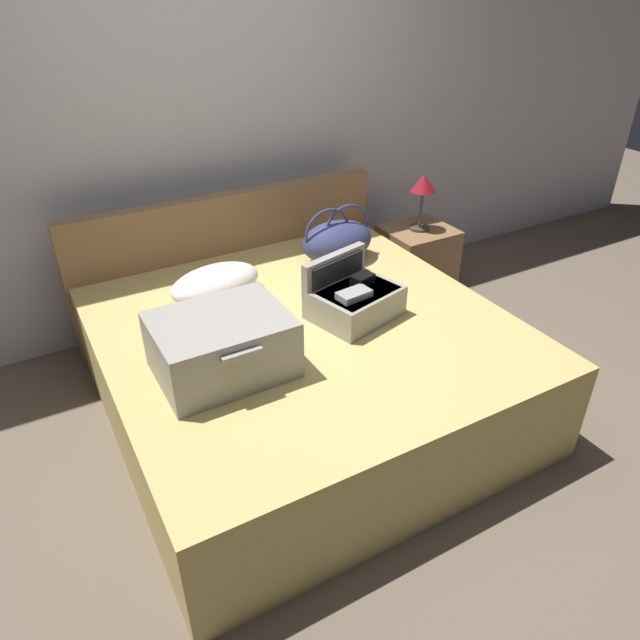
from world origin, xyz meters
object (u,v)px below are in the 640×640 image
object	(u,v)px
pillow_near_headboard	(216,283)
nightstand	(416,264)
duffel_bag	(337,240)
table_lamp	(423,188)
bed	(306,368)
hard_case_medium	(354,298)
hard_case_large	(222,344)

from	to	relation	value
pillow_near_headboard	nightstand	distance (m)	1.55
duffel_bag	table_lamp	bearing A→B (deg)	10.81
nightstand	table_lamp	xyz separation A→B (m)	(0.00, 0.00, 0.54)
pillow_near_headboard	duffel_bag	bearing A→B (deg)	5.89
bed	pillow_near_headboard	distance (m)	0.64
table_lamp	nightstand	bearing A→B (deg)	0.00
duffel_bag	table_lamp	distance (m)	0.75
duffel_bag	pillow_near_headboard	size ratio (longest dim) A/B	0.90
hard_case_medium	nightstand	size ratio (longest dim) A/B	0.92
bed	nightstand	bearing A→B (deg)	29.38
duffel_bag	table_lamp	size ratio (longest dim) A/B	1.21
duffel_bag	pillow_near_headboard	bearing A→B (deg)	-174.11
hard_case_medium	pillow_near_headboard	distance (m)	0.73
bed	duffel_bag	size ratio (longest dim) A/B	4.24
nightstand	duffel_bag	bearing A→B (deg)	-169.19
bed	table_lamp	bearing A→B (deg)	29.38
hard_case_large	pillow_near_headboard	world-z (taller)	hard_case_large
bed	hard_case_medium	distance (m)	0.43
duffel_bag	nightstand	distance (m)	0.82
nightstand	table_lamp	bearing A→B (deg)	0.00
hard_case_medium	table_lamp	size ratio (longest dim) A/B	1.28
hard_case_large	bed	bearing A→B (deg)	17.71
duffel_bag	nightstand	bearing A→B (deg)	10.81
hard_case_large	hard_case_medium	xyz separation A→B (m)	(0.73, 0.12, -0.04)
hard_case_medium	table_lamp	xyz separation A→B (m)	(0.97, 0.73, 0.18)
hard_case_large	hard_case_medium	world-z (taller)	hard_case_medium
duffel_bag	table_lamp	xyz separation A→B (m)	(0.72, 0.14, 0.16)
bed	nightstand	xyz separation A→B (m)	(1.22, 0.69, -0.00)
hard_case_large	nightstand	xyz separation A→B (m)	(1.70, 0.84, -0.39)
hard_case_large	pillow_near_headboard	xyz separation A→B (m)	(0.20, 0.63, -0.05)
pillow_near_headboard	table_lamp	xyz separation A→B (m)	(1.50, 0.22, 0.20)
table_lamp	duffel_bag	bearing A→B (deg)	-169.19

